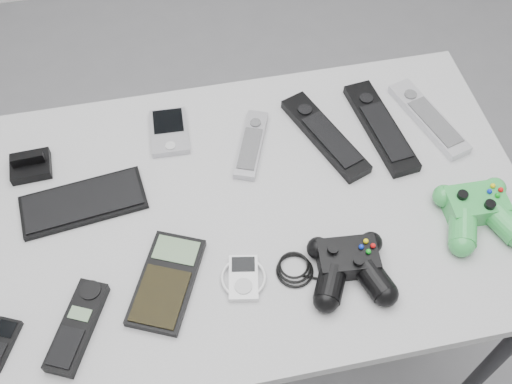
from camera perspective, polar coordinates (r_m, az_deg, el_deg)
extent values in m
plane|color=slate|center=(1.78, -0.90, -15.01)|extent=(3.50, 3.50, 0.00)
cube|color=#ACACAE|center=(1.18, 0.28, -1.63)|extent=(1.05, 0.68, 0.03)
cylinder|color=black|center=(1.51, 21.46, -14.99)|extent=(0.03, 0.03, 0.68)
cylinder|color=black|center=(1.66, -18.35, -2.67)|extent=(0.03, 0.03, 0.68)
cylinder|color=black|center=(1.74, 13.95, 2.62)|extent=(0.03, 0.03, 0.68)
cube|color=black|center=(1.21, -16.13, -0.93)|extent=(0.25, 0.13, 0.01)
cube|color=black|center=(1.28, -20.80, 2.61)|extent=(0.08, 0.07, 0.04)
cube|color=#A4A2A9|center=(1.28, -8.27, 5.74)|extent=(0.08, 0.12, 0.02)
cube|color=#A4A2A9|center=(1.24, -0.46, 4.59)|extent=(0.10, 0.18, 0.02)
cube|color=black|center=(1.26, 6.57, 5.41)|extent=(0.14, 0.25, 0.02)
cube|color=black|center=(1.30, 11.78, 6.14)|extent=(0.09, 0.26, 0.02)
cube|color=silver|center=(1.34, 16.10, 6.81)|extent=(0.11, 0.23, 0.02)
cube|color=black|center=(1.11, -23.18, -13.15)|extent=(0.07, 0.10, 0.01)
cube|color=black|center=(1.08, -16.67, -12.16)|extent=(0.12, 0.17, 0.03)
cube|color=black|center=(1.08, -8.51, -8.41)|extent=(0.16, 0.21, 0.02)
cube|color=silver|center=(1.08, -1.21, -8.16)|extent=(0.10, 0.10, 0.02)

